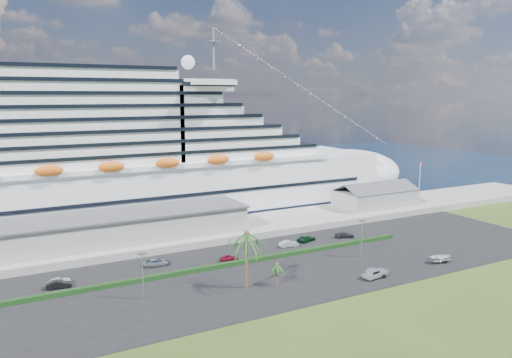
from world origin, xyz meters
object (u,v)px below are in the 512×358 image
pickup_truck (375,273)px  boat_trailer (441,257)px  cruise_ship (108,163)px  parked_car_3 (158,262)px

pickup_truck → boat_trailer: bearing=1.7°
cruise_ship → boat_trailer: 87.17m
parked_car_3 → cruise_ship: bearing=0.4°
cruise_ship → parked_car_3: 43.59m
cruise_ship → boat_trailer: size_ratio=31.89×
parked_car_3 → pickup_truck: size_ratio=0.90×
parked_car_3 → boat_trailer: boat_trailer is taller
boat_trailer → pickup_truck: bearing=-178.3°
parked_car_3 → pickup_truck: (34.63, -26.69, 0.30)m
parked_car_3 → pickup_truck: 43.72m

